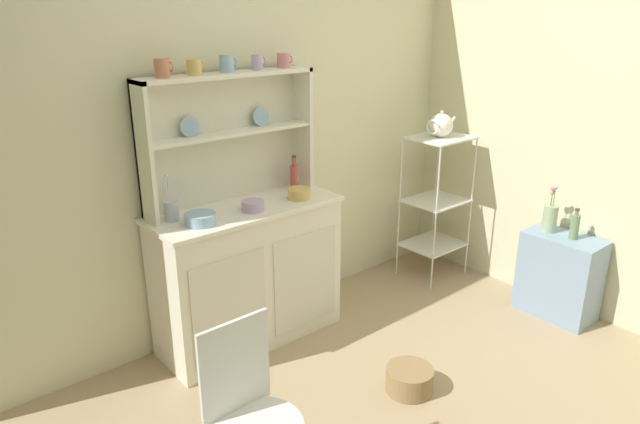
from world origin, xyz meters
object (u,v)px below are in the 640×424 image
Objects in this scene: hutch_shelf_unit at (226,128)px; bowl_mixing_large at (200,219)px; side_shelf_blue at (559,276)px; jam_bottle at (294,176)px; cup_terracotta_0 at (162,68)px; flower_vase at (550,217)px; floor_basket at (409,379)px; utensil_jar at (171,210)px; oil_bottle at (575,226)px; porcelain_teapot at (441,125)px; wire_chair at (248,406)px; hutch_cabinet at (249,273)px; bakers_rack at (436,194)px.

hutch_shelf_unit reaches higher than bowl_mixing_large.
side_shelf_blue is 1.86m from jam_bottle.
cup_terracotta_0 reaches higher than flower_vase.
flower_vase is (1.36, 0.03, 0.59)m from floor_basket.
floor_basket is at bearing -73.15° from hutch_shelf_unit.
utensil_jar reaches higher than floor_basket.
cup_terracotta_0 is 0.46× the size of oil_bottle.
utensil_jar is 0.78× the size of flower_vase.
hutch_shelf_unit is 3.32× the size of flower_vase.
bowl_mixing_large is 0.65× the size of porcelain_teapot.
bowl_mixing_large is at bearing 58.47° from wire_chair.
bowl_mixing_large reaches higher than wire_chair.
side_shelf_blue is 2.78m from cup_terracotta_0.
utensil_jar is (0.31, 1.18, 0.40)m from wire_chair.
cup_terracotta_0 reaches higher than bowl_mixing_large.
porcelain_teapot is at bearing -5.09° from hutch_cabinet.
flower_vase reaches higher than side_shelf_blue.
utensil_jar is at bearing -168.39° from hutch_shelf_unit.
flower_vase is (1.29, -1.04, -0.29)m from jam_bottle.
hutch_cabinet is at bearing -168.43° from jam_bottle.
porcelain_teapot is at bearing 12.35° from wire_chair.
cup_terracotta_0 is at bearing 152.77° from flower_vase.
hutch_cabinet is at bearing 109.47° from floor_basket.
flower_vase is (1.71, -0.95, 0.22)m from hutch_cabinet.
porcelain_teapot reaches higher than wire_chair.
hutch_cabinet reaches higher than floor_basket.
hutch_shelf_unit is 0.58m from bowl_mixing_large.
side_shelf_blue is (1.71, -1.24, -1.01)m from hutch_shelf_unit.
hutch_shelf_unit is at bearing 106.85° from floor_basket.
utensil_jar is at bearing -134.88° from cup_terracotta_0.
cup_terracotta_0 is 0.56× the size of bowl_mixing_large.
bowl_mixing_large is (-0.33, -0.24, -0.40)m from hutch_shelf_unit.
jam_bottle is (-1.15, 0.23, 0.30)m from bakers_rack.
bowl_mixing_large is at bearing 153.94° from side_shelf_blue.
hutch_shelf_unit is 1.72m from floor_basket.
bowl_mixing_large is 0.77m from jam_bottle.
jam_bottle is at bearing 35.47° from wire_chair.
bakers_rack is 1.92× the size of side_shelf_blue.
oil_bottle is at bearing -90.00° from side_shelf_blue.
jam_bottle reaches higher than side_shelf_blue.
floor_basket is at bearing -145.12° from bakers_rack.
bowl_mixing_large is at bearing -144.36° from hutch_shelf_unit.
bakers_rack is 0.51m from porcelain_teapot.
oil_bottle is at bearing -33.21° from hutch_cabinet.
floor_basket is 1.25× the size of oil_bottle.
oil_bottle is (2.45, -0.03, 0.13)m from wire_chair.
side_shelf_blue is 2.46m from wire_chair.
flower_vase is (-0.00, 0.12, 0.38)m from side_shelf_blue.
bakers_rack is 4.15× the size of porcelain_teapot.
utensil_jar reaches higher than bakers_rack.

